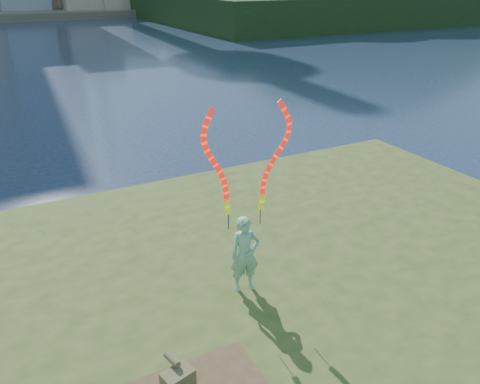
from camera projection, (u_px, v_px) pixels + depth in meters
ground at (226, 311)px, 9.68m from camera, size 320.00×320.00×0.00m
grassy_knoll at (287, 375)px, 7.69m from camera, size 20.00×18.00×0.80m
wooded_hill at (379, 15)px, 82.94m from camera, size 78.00×50.00×63.00m
woman_with_ribbons at (245, 222)px, 8.51m from camera, size 1.99×0.51×3.93m
canvas_bag at (178, 379)px, 6.80m from camera, size 0.51×0.57×0.43m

